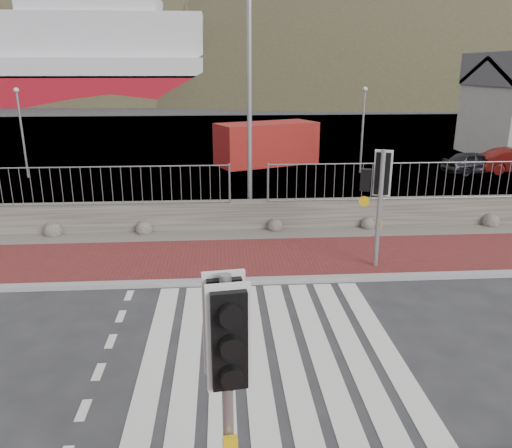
{
  "coord_description": "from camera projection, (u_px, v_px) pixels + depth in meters",
  "views": [
    {
      "loc": [
        -0.83,
        -8.02,
        4.95
      ],
      "look_at": [
        -0.06,
        3.0,
        1.49
      ],
      "focal_mm": 35.0,
      "sensor_mm": 36.0,
      "label": 1
    }
  ],
  "objects": [
    {
      "name": "ground",
      "position": [
        271.0,
        350.0,
        9.17
      ],
      "size": [
        220.0,
        220.0,
        0.0
      ],
      "primitive_type": "plane",
      "color": "#28282B",
      "rests_on": "ground"
    },
    {
      "name": "sidewalk_far",
      "position": [
        255.0,
        259.0,
        13.44
      ],
      "size": [
        40.0,
        3.0,
        0.08
      ],
      "primitive_type": "cube",
      "color": "maroon",
      "rests_on": "ground"
    },
    {
      "name": "kerb_far",
      "position": [
        259.0,
        281.0,
        12.01
      ],
      "size": [
        40.0,
        0.25,
        0.12
      ],
      "primitive_type": "cube",
      "color": "gray",
      "rests_on": "ground"
    },
    {
      "name": "zebra_crossing",
      "position": [
        271.0,
        349.0,
        9.16
      ],
      "size": [
        4.62,
        5.6,
        0.01
      ],
      "color": "silver",
      "rests_on": "ground"
    },
    {
      "name": "gravel_strip",
      "position": [
        250.0,
        235.0,
        15.35
      ],
      "size": [
        40.0,
        1.5,
        0.06
      ],
      "primitive_type": "cube",
      "color": "#59544C",
      "rests_on": "ground"
    },
    {
      "name": "stone_wall",
      "position": [
        249.0,
        215.0,
        15.98
      ],
      "size": [
        40.0,
        0.6,
        0.9
      ],
      "primitive_type": "cube",
      "color": "#4A463D",
      "rests_on": "ground"
    },
    {
      "name": "railing",
      "position": [
        249.0,
        174.0,
        15.43
      ],
      "size": [
        18.07,
        0.07,
        1.22
      ],
      "color": "gray",
      "rests_on": "stone_wall"
    },
    {
      "name": "quay",
      "position": [
        233.0,
        140.0,
        35.73
      ],
      "size": [
        120.0,
        40.0,
        0.5
      ],
      "primitive_type": "cube",
      "color": "#4C4C4F",
      "rests_on": "ground"
    },
    {
      "name": "water",
      "position": [
        226.0,
        106.0,
        69.05
      ],
      "size": [
        220.0,
        50.0,
        0.05
      ],
      "primitive_type": "cube",
      "color": "#3F4C54",
      "rests_on": "ground"
    },
    {
      "name": "ferry",
      "position": [
        51.0,
        65.0,
        70.57
      ],
      "size": [
        50.0,
        16.0,
        20.0
      ],
      "color": "maroon",
      "rests_on": "ground"
    },
    {
      "name": "hills_backdrop",
      "position": [
        260.0,
        214.0,
        100.18
      ],
      "size": [
        254.0,
        90.0,
        100.0
      ],
      "color": "#30341F",
      "rests_on": "ground"
    },
    {
      "name": "traffic_signal_near",
      "position": [
        227.0,
        353.0,
        5.04
      ],
      "size": [
        0.47,
        0.31,
        3.05
      ],
      "rotation": [
        0.0,
        0.0,
        0.13
      ],
      "color": "gray",
      "rests_on": "ground"
    },
    {
      "name": "traffic_signal_far",
      "position": [
        379.0,
        184.0,
        12.25
      ],
      "size": [
        0.75,
        0.49,
        3.08
      ],
      "rotation": [
        0.0,
        0.0,
        2.74
      ],
      "color": "gray",
      "rests_on": "ground"
    },
    {
      "name": "streetlight",
      "position": [
        254.0,
        65.0,
        15.37
      ],
      "size": [
        1.9,
        0.43,
        8.94
      ],
      "rotation": [
        0.0,
        0.0,
        -0.12
      ],
      "color": "gray",
      "rests_on": "ground"
    },
    {
      "name": "shipping_container",
      "position": [
        267.0,
        144.0,
        26.62
      ],
      "size": [
        5.72,
        4.09,
        2.2
      ],
      "primitive_type": "cube",
      "rotation": [
        0.0,
        0.0,
        0.4
      ],
      "color": "#9B2310",
      "rests_on": "ground"
    },
    {
      "name": "car_a",
      "position": [
        474.0,
        162.0,
        24.41
      ],
      "size": [
        3.37,
        1.89,
        1.08
      ],
      "primitive_type": "imported",
      "rotation": [
        0.0,
        0.0,
        1.78
      ],
      "color": "black",
      "rests_on": "ground"
    }
  ]
}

